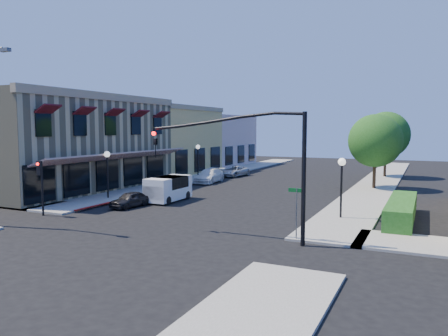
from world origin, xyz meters
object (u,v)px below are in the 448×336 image
at_px(signal_mast_arm, 259,154).
at_px(lamppost_right_near, 342,173).
at_px(lamppost_right_far, 374,156).
at_px(lamppost_left_near, 107,163).
at_px(parked_car_c, 209,176).
at_px(street_tree_b, 386,135).
at_px(lamppost_left_far, 198,153).
at_px(secondary_signal, 41,178).
at_px(parked_car_d, 234,171).
at_px(white_van, 168,187).
at_px(street_name_sign, 297,205).
at_px(parked_car_b, 170,185).
at_px(street_tree_a, 375,141).
at_px(parked_car_a, 130,200).

distance_m(signal_mast_arm, lamppost_right_near, 7.15).
height_order(signal_mast_arm, lamppost_right_far, signal_mast_arm).
relative_size(lamppost_left_near, parked_car_c, 0.78).
xyz_separation_m(street_tree_b, lamppost_left_far, (-17.30, -10.00, -1.81)).
bearing_deg(secondary_signal, parked_car_d, 85.81).
height_order(white_van, parked_car_c, white_van).
height_order(street_tree_b, lamppost_right_far, street_tree_b).
bearing_deg(lamppost_right_near, street_tree_b, 89.28).
relative_size(street_tree_b, parked_car_c, 1.54).
bearing_deg(lamppost_right_near, street_name_sign, -99.78).
bearing_deg(street_tree_b, parked_car_c, -141.34).
relative_size(white_van, parked_car_b, 1.10).
height_order(lamppost_left_far, parked_car_d, lamppost_left_far).
xyz_separation_m(street_tree_a, secondary_signal, (-16.80, -20.59, -1.88)).
relative_size(lamppost_left_near, parked_car_b, 0.98).
bearing_deg(white_van, secondary_signal, -117.69).
xyz_separation_m(lamppost_right_far, parked_car_a, (-13.46, -18.00, -2.21)).
relative_size(white_van, parked_car_a, 1.31).
distance_m(secondary_signal, lamppost_right_near, 17.77).
height_order(lamppost_right_far, parked_car_c, lamppost_right_far).
bearing_deg(lamppost_left_far, street_tree_a, 0.00).
bearing_deg(lamppost_right_far, parked_car_b, -143.19).
relative_size(street_name_sign, parked_car_b, 0.69).
xyz_separation_m(lamppost_right_near, lamppost_right_far, (0.00, 16.00, 0.00)).
bearing_deg(white_van, parked_car_c, 101.67).
bearing_deg(street_tree_b, secondary_signal, -118.77).
xyz_separation_m(white_van, parked_car_c, (-2.25, 10.88, -0.36)).
height_order(parked_car_c, parked_car_d, parked_car_c).
distance_m(lamppost_right_near, parked_car_c, 19.09).
relative_size(parked_car_a, parked_car_c, 0.67).
bearing_deg(parked_car_b, parked_car_c, 93.20).
bearing_deg(street_tree_b, lamppost_left_near, -125.79).
bearing_deg(street_name_sign, lamppost_right_near, 80.22).
bearing_deg(lamppost_left_far, parked_car_a, -77.52).
relative_size(street_tree_a, secondary_signal, 1.95).
bearing_deg(signal_mast_arm, parked_car_b, 136.34).
height_order(lamppost_left_far, parked_car_a, lamppost_left_far).
height_order(street_tree_b, white_van, street_tree_b).
bearing_deg(street_name_sign, parked_car_d, 119.93).
xyz_separation_m(street_tree_b, secondary_signal, (-16.80, -30.59, -2.23)).
bearing_deg(lamppost_right_near, signal_mast_arm, -112.12).
bearing_deg(street_tree_b, street_tree_a, -90.00).
xyz_separation_m(secondary_signal, parked_car_b, (1.80, 11.59, -1.72)).
xyz_separation_m(secondary_signal, lamppost_right_near, (16.50, 6.59, 0.42)).
distance_m(street_tree_a, lamppost_right_far, 2.49).
height_order(street_tree_a, street_name_sign, street_tree_a).
bearing_deg(lamppost_right_near, parked_car_b, 161.21).
bearing_deg(parked_car_b, signal_mast_arm, -40.46).
distance_m(street_tree_b, secondary_signal, 34.97).
xyz_separation_m(parked_car_c, parked_car_d, (0.00, 6.00, -0.08)).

